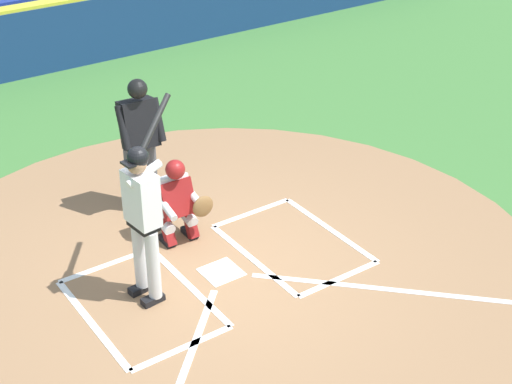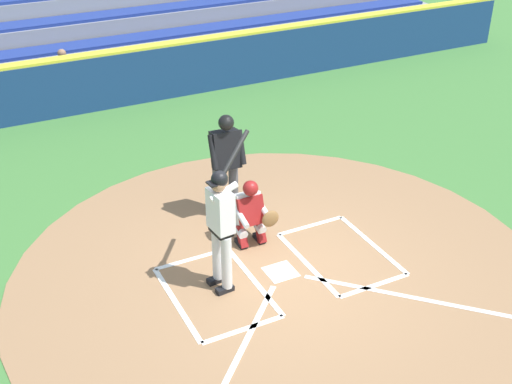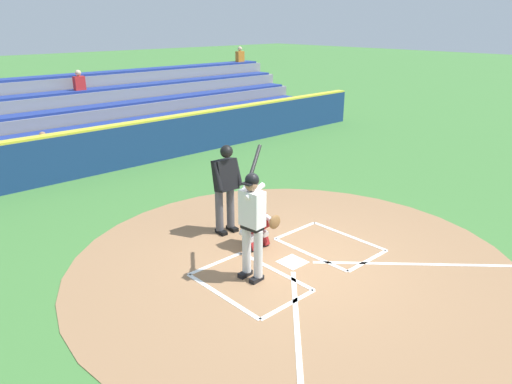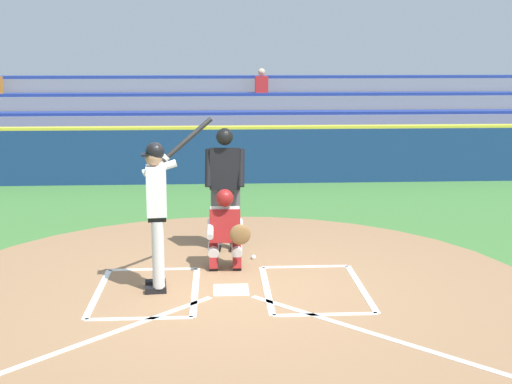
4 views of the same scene
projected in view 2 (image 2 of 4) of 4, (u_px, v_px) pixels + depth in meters
The scene contains 9 objects.
ground_plane at pixel (281, 273), 9.93m from camera, with size 120.00×120.00×0.00m, color #427A38.
dirt_circle at pixel (281, 272), 9.93m from camera, with size 8.00×8.00×0.01m, color #99704C.
home_plate_and_chalk at pixel (311, 306), 9.24m from camera, with size 7.93×4.91×0.01m.
batter at pixel (221, 221), 9.11m from camera, with size 0.89×0.79×2.13m.
catcher at pixel (251, 211), 10.32m from camera, with size 0.59×0.61×1.13m.
plate_umpire at pixel (226, 159), 10.80m from camera, with size 0.60×0.44×1.86m.
baseball at pixel (261, 222), 11.08m from camera, with size 0.07×0.07×0.07m, color white.
backstop_wall at pixel (126, 77), 15.44m from camera, with size 22.00×0.36×1.31m.
bleacher_stand at pixel (89, 32), 17.87m from camera, with size 20.00×4.25×3.00m.
Camera 2 is at (3.95, 7.02, 5.94)m, focal length 46.90 mm.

